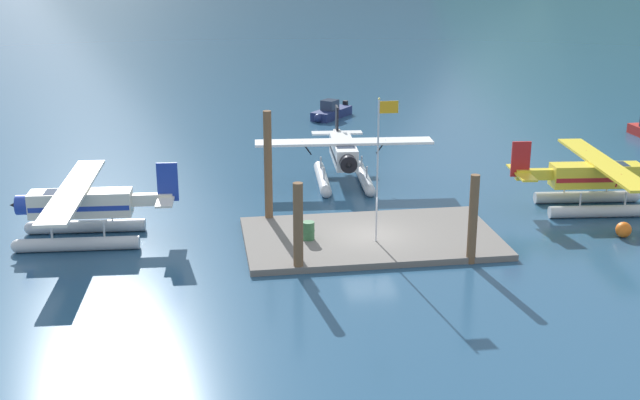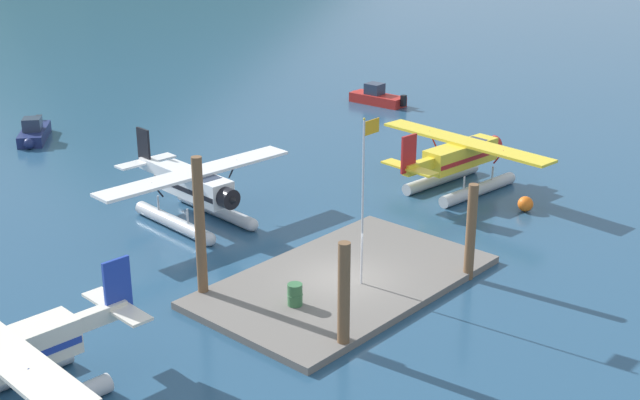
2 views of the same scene
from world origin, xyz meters
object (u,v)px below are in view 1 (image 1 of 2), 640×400
Objects in this scene: mooring_buoy at (624,230)px; boat_navy_open_north at (331,112)px; flagpole at (380,155)px; fuel_drum at (308,231)px; seaplane_yellow_stbd_fwd at (596,182)px; seaplane_white_bow_centre at (343,158)px; seaplane_cream_port_fwd at (81,210)px.

mooring_buoy is 31.08m from boat_navy_open_north.
fuel_drum is (-3.26, 0.70, -3.79)m from flagpole.
flagpole reaches higher than boat_navy_open_north.
boat_navy_open_north is at bearing 112.01° from seaplane_yellow_stbd_fwd.
flagpole reaches higher than seaplane_white_bow_centre.
seaplane_white_bow_centre and seaplane_cream_port_fwd have the same top height.
seaplane_cream_port_fwd is 26.70m from seaplane_yellow_stbd_fwd.
seaplane_white_bow_centre is at bearing 28.65° from seaplane_cream_port_fwd.
mooring_buoy is 0.07× the size of seaplane_white_bow_centre.
seaplane_cream_port_fwd is at bearing 172.60° from mooring_buoy.
fuel_drum is at bearing -11.49° from seaplane_cream_port_fwd.
flagpole is 14.57m from seaplane_cream_port_fwd.
seaplane_cream_port_fwd is (-10.72, 2.18, 0.84)m from fuel_drum.
mooring_buoy is 26.41m from seaplane_cream_port_fwd.
mooring_buoy is 16.40m from seaplane_white_bow_centre.
seaplane_white_bow_centre is (-11.97, 11.15, 1.19)m from mooring_buoy.
boat_navy_open_north is (-9.70, 29.52, 0.10)m from mooring_buoy.
flagpole reaches higher than fuel_drum.
mooring_buoy is 0.07× the size of seaplane_yellow_stbd_fwd.
boat_navy_open_north is (5.74, 28.31, -0.25)m from fuel_drum.
seaplane_yellow_stbd_fwd is at bearing 1.81° from seaplane_cream_port_fwd.
flagpole is 11.04m from seaplane_white_bow_centre.
flagpole is 12.88m from mooring_buoy.
fuel_drum is 1.14× the size of mooring_buoy.
flagpole is at bearing -91.17° from seaplane_white_bow_centre.
boat_navy_open_north is (2.27, 18.37, -1.09)m from seaplane_white_bow_centre.
seaplane_cream_port_fwd is 1.00× the size of seaplane_yellow_stbd_fwd.
boat_navy_open_north is (-10.22, 25.29, -1.09)m from seaplane_yellow_stbd_fwd.
seaplane_white_bow_centre is 18.55m from boat_navy_open_north.
seaplane_white_bow_centre is at bearing 88.83° from flagpole.
mooring_buoy is at bearing -2.43° from flagpole.
fuel_drum is 0.08× the size of seaplane_white_bow_centre.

